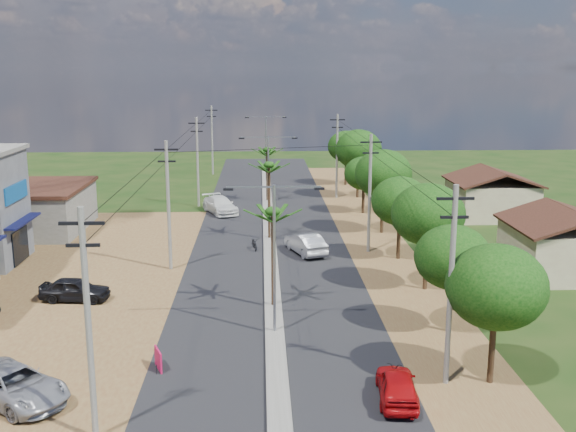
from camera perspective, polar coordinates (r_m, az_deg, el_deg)
name	(u,v)px	position (r m, az deg, el deg)	size (l,w,h in m)	color
ground	(275,334)	(36.13, -1.14, -9.96)	(160.00, 160.00, 0.00)	black
road	(270,256)	(50.32, -1.50, -3.42)	(12.00, 110.00, 0.04)	black
median	(270,245)	(53.19, -1.55, -2.47)	(1.00, 90.00, 0.18)	#605E56
dirt_lot_west	(36,289)	(45.92, -20.53, -5.80)	(18.00, 46.00, 0.04)	brown
dirt_shoulder_east	(383,255)	(51.14, 8.08, -3.29)	(5.00, 90.00, 0.03)	brown
low_shed	(24,208)	(62.03, -21.43, 0.60)	(10.40, 10.40, 3.95)	#605E56
house_east_near	(566,239)	(49.39, 22.48, -1.84)	(7.60, 7.50, 4.60)	tan
house_east_far	(491,192)	(66.09, 16.84, 1.99)	(7.60, 7.50, 4.60)	tan
tree_east_a	(496,287)	(30.66, 17.22, -5.75)	(4.40, 4.40, 6.37)	black
tree_east_b	(453,257)	(36.16, 13.76, -3.41)	(4.00, 4.00, 5.83)	black
tree_east_c	(428,215)	(42.64, 11.77, 0.12)	(4.60, 4.60, 6.83)	black
tree_east_d	(400,201)	(49.36, 9.47, 1.25)	(4.20, 4.20, 6.13)	black
tree_east_e	(383,174)	(57.00, 8.07, 3.55)	(4.80, 4.80, 7.14)	black
tree_east_f	(364,173)	(64.92, 6.44, 3.60)	(3.80, 3.80, 5.52)	black
tree_east_g	(358,149)	(72.66, 5.99, 5.63)	(5.00, 5.00, 7.38)	black
tree_east_h	(346,147)	(80.56, 4.95, 5.88)	(4.40, 4.40, 6.52)	black
palm_median_near	(273,216)	(38.30, -1.30, 0.02)	(2.00, 2.00, 6.15)	black
palm_median_mid	(269,168)	(53.98, -1.62, 4.05)	(2.00, 2.00, 6.55)	black
palm_median_far	(267,152)	(69.92, -1.79, 5.44)	(2.00, 2.00, 5.85)	black
streetlight_near	(274,247)	(34.59, -1.17, -2.61)	(5.10, 0.18, 8.00)	gray
streetlight_mid	(268,173)	(59.09, -1.67, 3.69)	(5.10, 0.18, 8.00)	gray
streetlight_far	(266,142)	(83.88, -1.88, 6.28)	(5.10, 0.18, 8.00)	gray
utility_pole_w_a	(88,321)	(25.86, -16.57, -8.49)	(1.60, 0.24, 9.00)	#605E56
utility_pole_w_b	(168,203)	(46.72, -10.10, 1.12)	(1.60, 0.24, 9.00)	#605E56
utility_pole_w_c	(198,160)	(68.29, -7.67, 4.74)	(1.60, 0.24, 9.00)	#605E56
utility_pole_w_d	(212,138)	(89.08, -6.45, 6.55)	(1.60, 0.24, 9.00)	#605E56
utility_pole_e_a	(451,282)	(29.97, 13.63, -5.42)	(1.60, 0.24, 9.00)	#605E56
utility_pole_e_b	(370,191)	(50.87, 6.93, 2.14)	(1.60, 0.24, 9.00)	#605E56
utility_pole_e_c	(337,154)	(72.42, 4.17, 5.25)	(1.60, 0.24, 9.00)	#605E56
car_red_near	(397,386)	(29.54, 9.23, -14.03)	(1.60, 3.99, 1.36)	#98080B
car_silver_mid	(305,244)	(50.82, 1.48, -2.36)	(1.67, 4.80, 1.58)	gray
car_white_far	(220,205)	(65.23, -5.76, 0.89)	(2.20, 5.41, 1.57)	silver
car_parked_silver	(14,386)	(31.25, -22.19, -13.17)	(2.47, 5.36, 1.49)	gray
car_parked_dark	(75,290)	(42.69, -17.59, -5.98)	(1.67, 4.16, 1.42)	black
moto_rider_east	(392,380)	(30.40, 8.77, -13.58)	(0.67, 1.92, 1.01)	black
moto_rider_west_a	(254,244)	(52.06, -2.86, -2.36)	(0.64, 1.85, 0.97)	black
moto_rider_west_b	(220,198)	(70.69, -5.82, 1.55)	(0.47, 1.66, 1.00)	black
roadside_sign	(158,360)	(32.53, -10.93, -11.86)	(0.52, 1.17, 1.02)	#A60F3F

